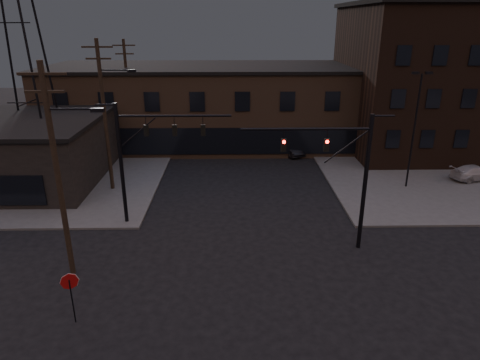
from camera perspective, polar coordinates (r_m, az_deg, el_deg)
name	(u,v)px	position (r m, az deg, el deg)	size (l,w,h in m)	color
ground	(252,293)	(21.85, 1.66, -14.87)	(140.00, 140.00, 0.00)	black
sidewalk_ne	(465,157)	(47.62, 27.85, 2.75)	(30.00, 30.00, 0.15)	#474744
sidewalk_nw	(15,159)	(46.75, -27.78, 2.47)	(30.00, 30.00, 0.15)	#474744
building_row	(241,106)	(46.62, 0.15, 9.79)	(40.00, 12.00, 8.00)	brown
building_right	(458,80)	(49.76, 27.05, 11.79)	(22.00, 16.00, 14.00)	black
building_left	(0,153)	(40.11, -29.41, 3.15)	(16.00, 12.00, 5.00)	black
traffic_signal_near	(346,169)	(24.42, 13.96, 1.46)	(7.12, 0.24, 8.00)	black
traffic_signal_far	(140,151)	(27.52, -13.15, 3.84)	(7.12, 0.24, 8.00)	black
stop_sign	(70,287)	(20.41, -21.70, -13.08)	(0.72, 0.33, 2.48)	black
utility_pole_near	(58,169)	(22.59, -23.09, 1.36)	(3.70, 0.28, 11.00)	black
utility_pole_mid	(105,114)	(33.83, -17.51, 8.43)	(3.70, 0.28, 11.50)	black
utility_pole_far	(128,93)	(45.58, -14.70, 11.17)	(2.20, 0.28, 11.00)	black
transmission_tower	(13,23)	(39.67, -27.99, 18.04)	(7.00, 7.00, 25.00)	black
lot_light_a	(415,121)	(35.44, 22.35, 7.34)	(1.50, 0.28, 9.14)	black
lot_light_b	(461,108)	(42.45, 27.33, 8.55)	(1.50, 0.28, 9.14)	black
parked_car_lot_a	(425,155)	(43.03, 23.48, 3.04)	(1.99, 4.95, 1.69)	black
parked_car_lot_b	(475,173)	(40.70, 28.86, 0.87)	(1.69, 4.17, 1.21)	#B2B1B4
car_crossing	(288,147)	(43.35, 6.42, 4.36)	(1.50, 4.29, 1.41)	black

